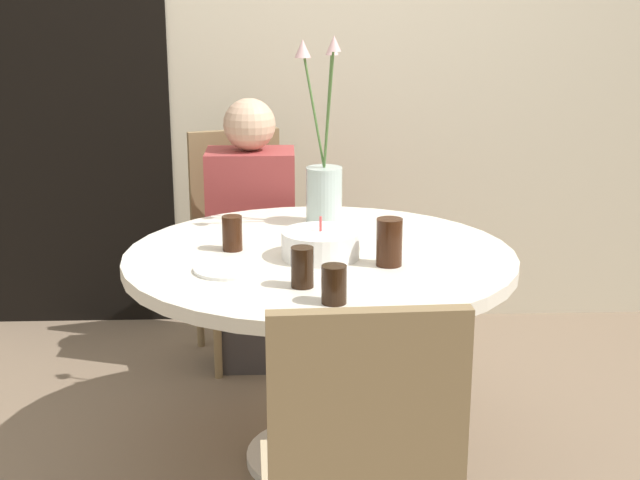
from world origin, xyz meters
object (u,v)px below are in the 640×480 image
flower_vase (323,179)px  person_boy (252,244)px  chair_near_front (242,230)px  birthday_cake (321,244)px  drink_glass_1 (232,233)px  drink_glass_2 (389,242)px  chair_right_flank (360,476)px  drink_glass_3 (302,267)px  side_plate (229,269)px  drink_glass_0 (334,284)px

flower_vase → person_boy: flower_vase is taller
chair_near_front → birthday_cake: (0.28, -0.99, 0.22)m
chair_near_front → birthday_cake: size_ratio=3.93×
drink_glass_1 → drink_glass_2: drink_glass_2 is taller
chair_right_flank → chair_near_front: bearing=-82.9°
birthday_cake → drink_glass_3: (-0.06, -0.27, 0.02)m
person_boy → chair_right_flank: bearing=-81.0°
birthday_cake → drink_glass_1: 0.28m
side_plate → drink_glass_3: bearing=-36.2°
chair_near_front → person_boy: 0.16m
birthday_cake → person_boy: bearing=106.0°
drink_glass_1 → birthday_cake: bearing=-17.6°
birthday_cake → drink_glass_0: bearing=-87.5°
chair_near_front → drink_glass_2: chair_near_front is taller
drink_glass_0 → drink_glass_1: size_ratio=0.93×
drink_glass_1 → person_boy: person_boy is taller
chair_near_front → drink_glass_1: bearing=-105.8°
side_plate → drink_glass_3: (0.21, -0.15, 0.05)m
chair_near_front → drink_glass_0: 1.44m
chair_near_front → birthday_cake: bearing=-90.7°
chair_right_flank → birthday_cake: 0.96m
chair_right_flank → birthday_cake: bearing=-89.9°
chair_right_flank → drink_glass_2: size_ratio=6.62×
chair_right_flank → side_plate: (-0.31, 0.81, 0.19)m
chair_near_front → chair_right_flank: same height
side_plate → drink_glass_0: drink_glass_0 is taller
chair_right_flank → drink_glass_0: size_ratio=9.20×
chair_near_front → chair_right_flank: bearing=-97.1°
side_plate → drink_glass_2: (0.46, 0.03, 0.06)m
flower_vase → side_plate: 0.61m
drink_glass_0 → chair_near_front: bearing=102.3°
birthday_cake → side_plate: birthday_cake is taller
flower_vase → person_boy: size_ratio=0.59×
drink_glass_0 → drink_glass_1: drink_glass_1 is taller
birthday_cake → flower_vase: size_ratio=0.37×
chair_right_flank → drink_glass_0: 0.58m
birthday_cake → drink_glass_3: 0.28m
birthday_cake → drink_glass_3: size_ratio=2.11×
flower_vase → side_plate: flower_vase is taller
drink_glass_1 → side_plate: bearing=-89.6°
chair_right_flank → person_boy: person_boy is taller
chair_right_flank → drink_glass_1: size_ratio=8.59×
chair_near_front → drink_glass_0: bearing=-94.5°
flower_vase → drink_glass_2: bearing=-70.3°
chair_near_front → flower_vase: flower_vase is taller
chair_near_front → side_plate: size_ratio=4.54×
flower_vase → drink_glass_2: flower_vase is taller
drink_glass_1 → flower_vase: bearing=46.0°
side_plate → drink_glass_0: size_ratio=2.03×
side_plate → drink_glass_0: 0.40m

